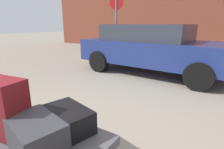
{
  "coord_description": "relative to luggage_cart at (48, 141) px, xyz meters",
  "views": [
    {
      "loc": [
        1.41,
        -0.96,
        1.41
      ],
      "look_at": [
        0.0,
        1.2,
        0.69
      ],
      "focal_mm": 28.72,
      "sensor_mm": 36.0,
      "label": 1
    }
  ],
  "objects": [
    {
      "name": "suitcase_black_front_right",
      "position": [
        0.1,
        0.18,
        0.19
      ],
      "size": [
        0.62,
        0.5,
        0.24
      ],
      "primitive_type": "cube",
      "rotation": [
        0.0,
        0.0,
        -0.25
      ],
      "color": "black",
      "rests_on": "luggage_cart"
    },
    {
      "name": "luggage_cart",
      "position": [
        0.0,
        0.0,
        0.0
      ],
      "size": [
        1.26,
        0.77,
        0.34
      ],
      "color": "#4C4C51",
      "rests_on": "ground_plane"
    },
    {
      "name": "no_parking_sign",
      "position": [
        -2.15,
        4.78,
        1.22
      ],
      "size": [
        0.49,
        0.16,
        2.41
      ],
      "color": "slate",
      "rests_on": "ground_plane"
    },
    {
      "name": "suitcase_charcoal_rear_right",
      "position": [
        0.09,
        -0.18,
        0.21
      ],
      "size": [
        0.64,
        0.48,
        0.28
      ],
      "primitive_type": "cube",
      "rotation": [
        0.0,
        0.0,
        -0.21
      ],
      "color": "#2D2D33",
      "rests_on": "luggage_cart"
    },
    {
      "name": "suitcase_maroon_center",
      "position": [
        -0.34,
        -0.19,
        0.36
      ],
      "size": [
        0.45,
        0.34,
        0.57
      ],
      "primitive_type": "cube",
      "rotation": [
        0.0,
        0.0,
        0.15
      ],
      "color": "maroon",
      "rests_on": "luggage_cart"
    },
    {
      "name": "parked_car",
      "position": [
        -0.49,
        4.15,
        0.49
      ],
      "size": [
        4.38,
        2.09,
        1.42
      ],
      "color": "navy",
      "rests_on": "ground_plane"
    }
  ]
}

